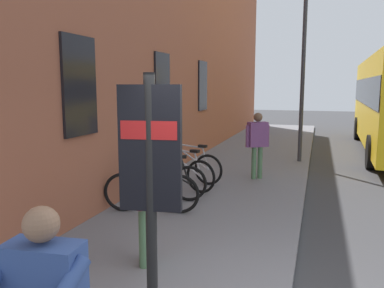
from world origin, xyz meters
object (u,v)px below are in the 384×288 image
bicycle_far_end (181,172)px  pedestrian_crossing_street (257,139)px  bicycle_mid_rack (164,181)px  pedestrian_near_bus (144,188)px  bicycle_beside_lamp (189,166)px  street_lamp (304,49)px  transit_info_sign (150,166)px  bicycle_under_window (152,192)px

bicycle_far_end → pedestrian_crossing_street: bearing=-42.7°
bicycle_mid_rack → pedestrian_near_bus: 2.93m
bicycle_mid_rack → bicycle_beside_lamp: (1.56, -0.02, 0.00)m
street_lamp → pedestrian_crossing_street: bearing=161.4°
bicycle_far_end → transit_info_sign: transit_info_sign is taller
bicycle_mid_rack → pedestrian_crossing_street: bearing=-31.7°
bicycle_beside_lamp → transit_info_sign: bearing=-164.9°
bicycle_mid_rack → bicycle_far_end: (0.87, -0.06, 0.00)m
bicycle_under_window → pedestrian_crossing_street: pedestrian_crossing_street is taller
bicycle_far_end → bicycle_under_window: bearing=-179.1°
bicycle_beside_lamp → pedestrian_crossing_street: (0.88, -1.48, 0.61)m
bicycle_mid_rack → transit_info_sign: bearing=-159.3°
bicycle_mid_rack → pedestrian_near_bus: pedestrian_near_bus is taller
bicycle_beside_lamp → transit_info_sign: transit_info_sign is taller
bicycle_beside_lamp → pedestrian_near_bus: (-4.30, -0.83, 0.63)m
bicycle_far_end → bicycle_beside_lamp: bearing=3.4°
pedestrian_near_bus → pedestrian_crossing_street: size_ratio=1.02×
bicycle_beside_lamp → street_lamp: street_lamp is taller
bicycle_beside_lamp → pedestrian_near_bus: bearing=-169.1°
bicycle_mid_rack → street_lamp: (5.11, -2.40, 2.96)m
bicycle_under_window → transit_info_sign: transit_info_sign is taller
bicycle_under_window → transit_info_sign: 3.76m
transit_info_sign → bicycle_far_end: bearing=16.7°
bicycle_under_window → bicycle_mid_rack: size_ratio=1.00×
bicycle_far_end → transit_info_sign: size_ratio=0.72×
bicycle_beside_lamp → pedestrian_crossing_street: 1.83m
bicycle_under_window → street_lamp: size_ratio=0.31×
bicycle_under_window → bicycle_far_end: bearing=0.9°
pedestrian_crossing_street → transit_info_sign: bearing=-179.7°
transit_info_sign → pedestrian_crossing_street: transit_info_sign is taller
bicycle_under_window → pedestrian_crossing_street: 3.57m
street_lamp → bicycle_mid_rack: bearing=154.8°
bicycle_mid_rack → transit_info_sign: size_ratio=0.73×
transit_info_sign → street_lamp: bearing=-5.4°
bicycle_mid_rack → bicycle_beside_lamp: size_ratio=1.00×
bicycle_under_window → bicycle_beside_lamp: (2.34, 0.07, 0.00)m
bicycle_far_end → transit_info_sign: (-4.92, -1.47, 1.21)m
bicycle_far_end → transit_info_sign: bearing=-163.3°
bicycle_mid_rack → transit_info_sign: 4.49m
bicycle_mid_rack → bicycle_beside_lamp: 1.56m
bicycle_mid_rack → street_lamp: bearing=-25.2°
bicycle_beside_lamp → bicycle_under_window: bearing=-178.4°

